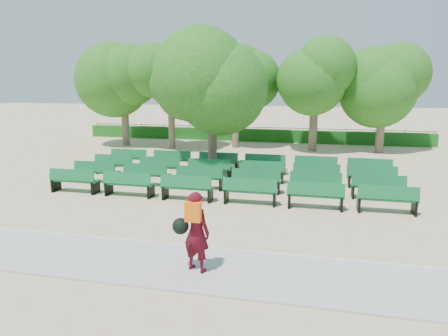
% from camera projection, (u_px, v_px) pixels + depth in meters
% --- Properties ---
extents(ground, '(120.00, 120.00, 0.00)m').
position_uv_depth(ground, '(198.00, 187.00, 16.96)').
color(ground, tan).
extents(paving, '(30.00, 2.20, 0.06)m').
position_uv_depth(paving, '(114.00, 260.00, 9.89)').
color(paving, '#AEADA9').
rests_on(paving, ground).
extents(curb, '(30.00, 0.12, 0.10)m').
position_uv_depth(curb, '(134.00, 242.00, 10.98)').
color(curb, silver).
rests_on(curb, ground).
extents(hedge, '(26.00, 0.70, 0.90)m').
position_uv_depth(hedge, '(250.00, 135.00, 30.21)').
color(hedge, '#1A5C18').
rests_on(hedge, ground).
extents(fence, '(26.00, 0.10, 1.02)m').
position_uv_depth(fence, '(251.00, 140.00, 30.69)').
color(fence, black).
rests_on(fence, ground).
extents(tree_line, '(21.80, 6.80, 7.04)m').
position_uv_depth(tree_line, '(241.00, 149.00, 26.49)').
color(tree_line, '#2A6C1C').
rests_on(tree_line, ground).
extents(bench_array, '(2.00, 0.77, 1.24)m').
position_uv_depth(bench_array, '(231.00, 183.00, 17.27)').
color(bench_array, '#116430').
rests_on(bench_array, ground).
extents(tree_among, '(4.47, 4.47, 5.99)m').
position_uv_depth(tree_among, '(212.00, 91.00, 18.46)').
color(tree_among, brown).
rests_on(tree_among, ground).
extents(person, '(0.95, 0.66, 1.90)m').
position_uv_depth(person, '(195.00, 230.00, 9.12)').
color(person, '#460A13').
rests_on(person, ground).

